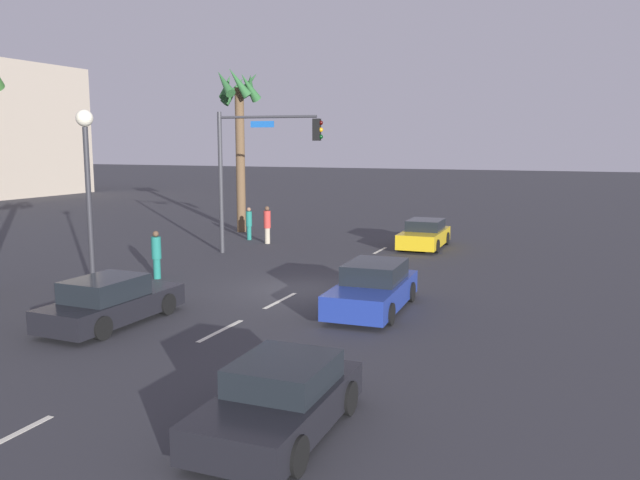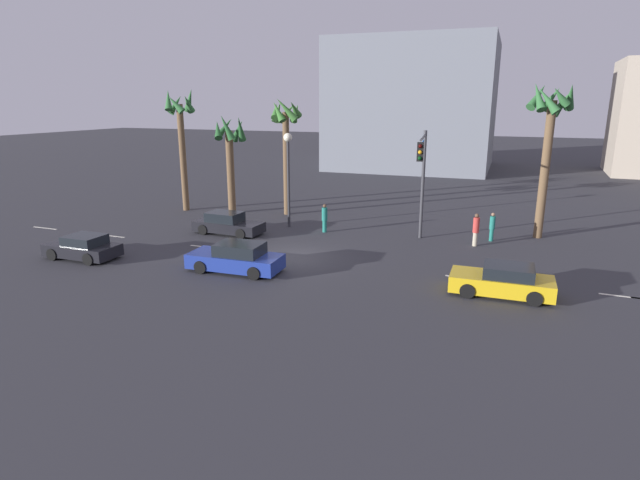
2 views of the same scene
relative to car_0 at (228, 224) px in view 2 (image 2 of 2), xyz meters
name	(u,v)px [view 2 (image 2 of 2)]	position (x,y,z in m)	size (l,w,h in m)	color
ground_plane	(293,257)	(5.97, -3.22, -0.62)	(220.00, 220.00, 0.00)	#333338
lane_stripe_0	(45,228)	(-12.03, -3.22, -0.62)	(2.03, 0.14, 0.01)	silver
lane_stripe_1	(111,236)	(-6.49, -3.22, -0.62)	(2.16, 0.14, 0.01)	silver
lane_stripe_2	(207,247)	(0.57, -3.22, -0.62)	(2.23, 0.14, 0.01)	silver
lane_stripe_3	(264,254)	(4.25, -3.22, -0.62)	(2.24, 0.14, 0.01)	silver
lane_stripe_4	(466,278)	(15.00, -3.22, -0.62)	(1.89, 0.14, 0.01)	silver
lane_stripe_5	(625,297)	(21.63, -3.22, -0.62)	(1.99, 0.14, 0.01)	silver
car_0	(228,224)	(0.00, 0.00, 0.00)	(4.44, 1.93, 1.36)	black
car_1	(83,248)	(-4.34, -7.45, -0.03)	(3.94, 1.98, 1.28)	black
car_2	(503,281)	(16.69, -4.95, 0.01)	(4.32, 2.04, 1.36)	gold
car_3	(236,258)	(4.36, -6.33, 0.04)	(4.71, 2.14, 1.44)	navy
traffic_signal	(422,170)	(11.76, 1.81, 3.76)	(0.89, 4.93, 6.48)	#38383D
streetlamp	(288,162)	(2.80, 3.17, 3.69)	(0.56, 0.56, 6.16)	#2D2D33
pedestrian_0	(476,229)	(14.85, 2.75, 0.39)	(0.47, 0.47, 1.92)	#B2A58C
pedestrian_1	(325,217)	(5.56, 2.61, 0.33)	(0.46, 0.46, 1.82)	#1E7266
pedestrian_2	(492,226)	(15.65, 4.25, 0.29)	(0.35, 0.35, 1.73)	#1E7266
palm_tree_0	(230,147)	(-3.00, 5.62, 4.28)	(2.67, 2.69, 7.29)	brown
palm_tree_1	(285,129)	(1.02, 6.62, 5.61)	(2.46, 2.72, 8.49)	brown
palm_tree_2	(181,127)	(-6.87, 5.21, 5.65)	(2.32, 2.42, 9.11)	brown
palm_tree_3	(550,126)	(18.24, 6.22, 6.11)	(2.89, 2.76, 9.28)	brown
building_0	(414,105)	(3.65, 38.76, 7.03)	(19.00, 17.41, 15.31)	slate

